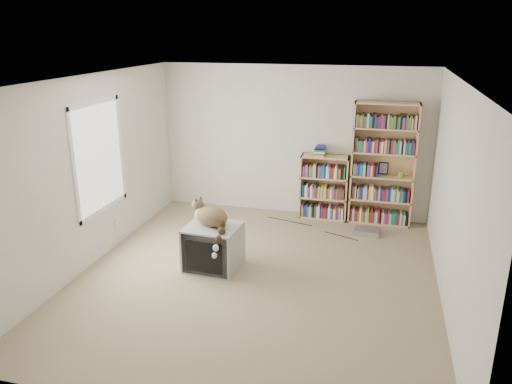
% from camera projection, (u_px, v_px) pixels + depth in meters
% --- Properties ---
extents(floor, '(4.50, 5.00, 0.01)m').
position_uv_depth(floor, '(257.00, 277.00, 6.42)').
color(floor, gray).
rests_on(floor, ground).
extents(wall_back, '(4.50, 0.02, 2.50)m').
position_uv_depth(wall_back, '(293.00, 141.00, 8.33)').
color(wall_back, beige).
rests_on(wall_back, floor).
extents(wall_front, '(4.50, 0.02, 2.50)m').
position_uv_depth(wall_front, '(175.00, 281.00, 3.73)').
color(wall_front, beige).
rests_on(wall_front, floor).
extents(wall_left, '(0.02, 5.00, 2.50)m').
position_uv_depth(wall_left, '(91.00, 172.00, 6.56)').
color(wall_left, beige).
rests_on(wall_left, floor).
extents(wall_right, '(0.02, 5.00, 2.50)m').
position_uv_depth(wall_right, '(454.00, 199.00, 5.50)').
color(wall_right, beige).
rests_on(wall_right, floor).
extents(ceiling, '(4.50, 5.00, 0.02)m').
position_uv_depth(ceiling, '(257.00, 79.00, 5.64)').
color(ceiling, white).
rests_on(ceiling, wall_back).
extents(window, '(0.02, 1.22, 1.52)m').
position_uv_depth(window, '(99.00, 157.00, 6.69)').
color(window, white).
rests_on(window, wall_left).
extents(crt_tv, '(0.72, 0.66, 0.59)m').
position_uv_depth(crt_tv, '(214.00, 247.00, 6.60)').
color(crt_tv, '#9C9C9F').
rests_on(crt_tv, floor).
extents(cat, '(0.65, 0.70, 0.57)m').
position_uv_depth(cat, '(212.00, 220.00, 6.43)').
color(cat, '#362216').
rests_on(cat, crt_tv).
extents(bookcase_tall, '(0.99, 0.30, 1.97)m').
position_uv_depth(bookcase_tall, '(383.00, 168.00, 7.96)').
color(bookcase_tall, tan).
rests_on(bookcase_tall, floor).
extents(bookcase_short, '(0.78, 0.30, 1.07)m').
position_uv_depth(bookcase_short, '(324.00, 189.00, 8.31)').
color(bookcase_short, tan).
rests_on(bookcase_short, floor).
extents(book_stack, '(0.20, 0.25, 0.16)m').
position_uv_depth(book_stack, '(320.00, 151.00, 8.11)').
color(book_stack, '#A4151D').
rests_on(book_stack, bookcase_short).
extents(green_mug, '(0.09, 0.09, 0.09)m').
position_uv_depth(green_mug, '(401.00, 174.00, 7.90)').
color(green_mug, '#70A32E').
rests_on(green_mug, bookcase_tall).
extents(framed_print, '(0.15, 0.05, 0.20)m').
position_uv_depth(framed_print, '(383.00, 168.00, 8.04)').
color(framed_print, black).
rests_on(framed_print, bookcase_tall).
extents(dvd_player, '(0.41, 0.31, 0.09)m').
position_uv_depth(dvd_player, '(367.00, 231.00, 7.75)').
color(dvd_player, '#9E9FA3').
rests_on(dvd_player, floor).
extents(wall_outlet, '(0.01, 0.08, 0.13)m').
position_uv_depth(wall_outlet, '(116.00, 224.00, 7.29)').
color(wall_outlet, silver).
rests_on(wall_outlet, wall_left).
extents(floor_cables, '(1.20, 0.70, 0.01)m').
position_uv_depth(floor_cables, '(308.00, 229.00, 7.96)').
color(floor_cables, black).
rests_on(floor_cables, floor).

